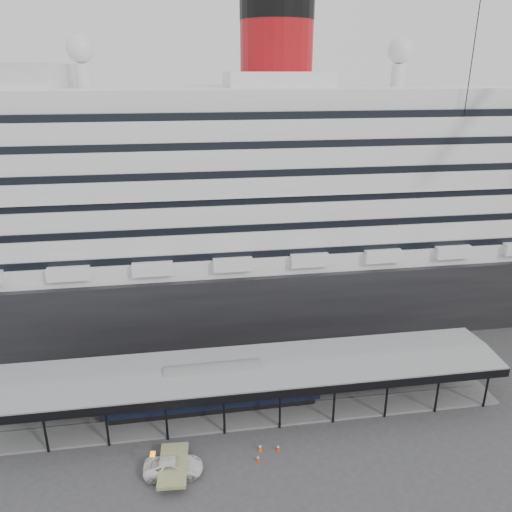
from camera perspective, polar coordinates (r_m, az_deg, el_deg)
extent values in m
plane|color=#353538|center=(54.19, -0.28, -19.91)|extent=(200.00, 200.00, 0.00)
cube|color=black|center=(79.03, -3.71, -1.94)|extent=(130.00, 30.00, 10.00)
cylinder|color=#9E0C11|center=(74.18, 2.34, 22.25)|extent=(10.00, 10.00, 9.00)
cylinder|color=black|center=(74.52, 2.40, 26.29)|extent=(10.10, 10.10, 2.50)
sphere|color=silver|center=(73.83, -19.46, 21.44)|extent=(3.60, 3.60, 3.60)
sphere|color=silver|center=(79.58, 16.16, 21.63)|extent=(3.60, 3.60, 3.60)
cube|color=slate|center=(57.98, -1.04, -16.64)|extent=(56.00, 8.00, 0.24)
cube|color=slate|center=(57.31, -0.94, -16.95)|extent=(54.00, 0.08, 0.10)
cube|color=slate|center=(58.45, -1.14, -16.10)|extent=(54.00, 0.08, 0.10)
cube|color=black|center=(51.82, -0.37, -15.80)|extent=(56.00, 0.18, 0.90)
cube|color=black|center=(59.24, -1.66, -10.69)|extent=(56.00, 0.18, 0.90)
cube|color=slate|center=(55.07, -1.07, -12.45)|extent=(56.00, 9.00, 0.24)
cylinder|color=black|center=(71.95, 22.02, 9.83)|extent=(0.12, 0.12, 47.21)
imported|color=white|center=(50.57, -9.42, -22.67)|extent=(5.59, 2.85, 1.51)
cube|color=black|center=(57.42, -4.83, -16.54)|extent=(22.28, 2.80, 0.74)
cube|color=black|center=(56.85, -4.86, -15.77)|extent=(23.35, 3.23, 1.17)
cube|color=beige|center=(56.11, -4.90, -14.72)|extent=(23.35, 3.27, 1.38)
cube|color=black|center=(55.59, -4.93, -13.96)|extent=(23.35, 3.23, 0.42)
cube|color=red|center=(51.60, 0.23, -22.39)|extent=(0.43, 0.43, 0.03)
cone|color=red|center=(51.37, 0.23, -22.11)|extent=(0.36, 0.36, 0.67)
cylinder|color=white|center=(51.32, 0.23, -22.06)|extent=(0.21, 0.21, 0.13)
cube|color=red|center=(52.73, 2.54, -21.28)|extent=(0.44, 0.44, 0.03)
cone|color=red|center=(52.51, 2.55, -21.02)|extent=(0.37, 0.37, 0.64)
cylinder|color=white|center=(52.47, 2.55, -20.97)|extent=(0.21, 0.21, 0.13)
cube|color=#E04F0C|center=(52.67, 0.48, -21.31)|extent=(0.41, 0.41, 0.03)
cone|color=#E04F0C|center=(52.42, 0.48, -21.00)|extent=(0.35, 0.35, 0.75)
cylinder|color=white|center=(52.37, 0.48, -20.94)|extent=(0.24, 0.24, 0.15)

